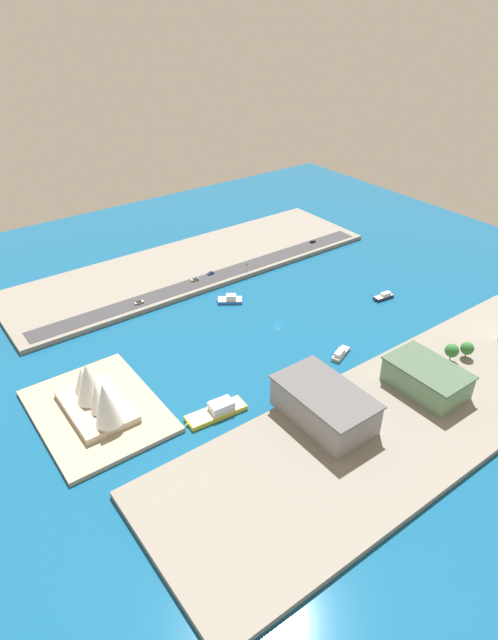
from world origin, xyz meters
name	(u,v)px	position (x,y,z in m)	size (l,w,h in m)	color
ground_plane	(278,325)	(0.00, 0.00, 0.00)	(440.00, 440.00, 0.00)	#145684
quay_west	(409,413)	(-88.33, 0.00, 1.32)	(70.00, 240.00, 2.64)	gray
quay_east	(192,264)	(88.33, 0.00, 1.32)	(70.00, 240.00, 2.64)	gray
peninsula_point	(97,411)	(-8.24, 105.81, 1.00)	(64.57, 48.87, 2.00)	#A89E89
road_strip	(214,277)	(62.62, 0.00, 2.72)	(12.75, 228.00, 0.15)	#38383D
patrol_launch_navy	(384,296)	(-14.17, -67.70, 1.33)	(5.78, 13.69, 3.56)	#1E284C
catamaran_blue	(230,299)	(35.76, 6.48, 1.50)	(13.68, 15.57, 4.54)	blue
yacht_sleek_gray	(341,353)	(-40.22, -7.17, 1.50)	(8.88, 14.82, 3.87)	#999EA3
ferry_yellow_fast	(218,411)	(-39.64, 65.00, 2.01)	(10.69, 28.25, 5.74)	yellow
warehouse_low_gray	(324,405)	(-70.18, 32.76, 10.07)	(42.48, 24.91, 14.80)	gray
terminal_long_green	(426,378)	(-82.66, -17.00, 8.71)	(34.82, 22.23, 12.08)	slate
hatchback_blue	(211,273)	(67.04, -0.55, 3.55)	(1.94, 4.45, 1.56)	black
sedan_silver	(195,279)	(65.46, 11.82, 3.58)	(2.09, 5.19, 1.57)	black
van_white	(139,302)	(60.56, 51.54, 3.58)	(1.91, 5.12, 1.62)	black
suv_black	(313,241)	(65.25, -83.99, 3.53)	(1.96, 4.31, 1.51)	black
traffic_light_waterfront	(247,267)	(55.07, -19.65, 6.98)	(0.36, 0.36, 6.50)	black
opera_landmark	(95,395)	(-9.61, 105.81, 10.57)	(38.68, 23.57, 22.01)	#BCAD93
park_tree_cluster	(459,349)	(-77.77, -47.72, 8.21)	(9.08, 15.02, 9.26)	brown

